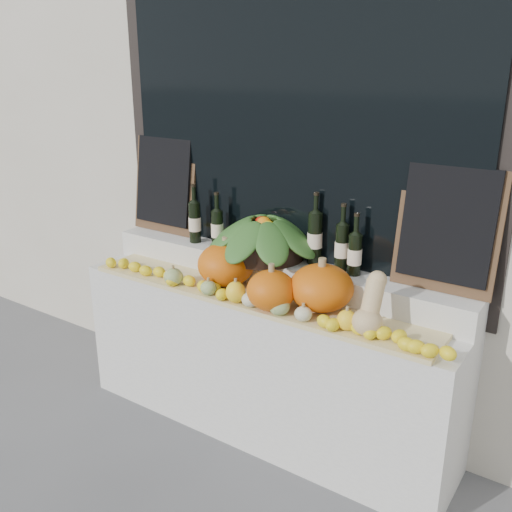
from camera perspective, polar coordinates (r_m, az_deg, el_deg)
storefront_facade at (r=3.60m, az=7.61°, el=20.80°), size 7.00×0.94×4.50m
display_sill at (r=3.42m, az=0.72°, el=-10.48°), size 2.30×0.55×0.88m
rear_tier at (r=3.32m, az=2.18°, el=-1.56°), size 2.30×0.25×0.16m
straw_bedding at (r=3.13m, az=-0.51°, el=-4.19°), size 2.10×0.32×0.02m
pumpkin_left at (r=3.24m, az=-3.01°, el=-0.82°), size 0.41×0.41×0.24m
pumpkin_right at (r=2.93m, az=6.55°, el=-3.16°), size 0.43×0.43×0.24m
pumpkin_center at (r=2.92m, az=1.53°, el=-3.45°), size 0.28×0.28×0.21m
butternut_squash at (r=2.72m, az=11.37°, el=-5.17°), size 0.14×0.21×0.29m
decorative_gourds at (r=2.98m, az=-0.62°, el=-4.14°), size 1.18×0.14×0.14m
lemon_heap at (r=3.03m, az=-1.70°, el=-4.10°), size 2.20×0.16×0.06m
produce_bowl at (r=3.28m, az=0.81°, el=1.95°), size 0.71×0.71×0.25m
wine_bottle_far_left at (r=3.57m, az=-6.14°, el=3.44°), size 0.08×0.08×0.37m
wine_bottle_near_left at (r=3.49m, az=-3.90°, el=2.85°), size 0.08×0.08×0.34m
wine_bottle_tall at (r=3.19m, az=5.90°, el=1.85°), size 0.08×0.08×0.41m
wine_bottle_near_right at (r=3.10m, az=8.57°, el=0.94°), size 0.08×0.08×0.37m
wine_bottle_far_right at (r=3.05m, az=9.84°, el=0.23°), size 0.08×0.08×0.34m
chalkboard_left at (r=3.80m, az=-9.17°, el=7.19°), size 0.50×0.11×0.62m
chalkboard_right at (r=2.90m, az=18.60°, el=2.73°), size 0.50×0.11×0.62m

